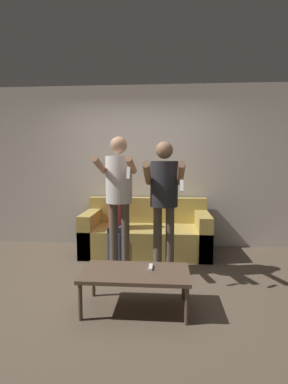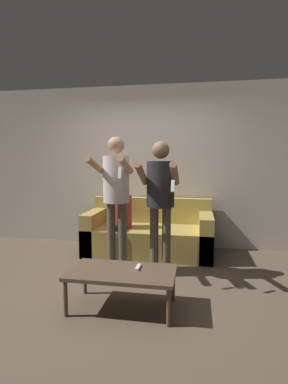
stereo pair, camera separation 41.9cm
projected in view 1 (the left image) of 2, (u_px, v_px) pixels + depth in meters
name	position (u px, v px, depth m)	size (l,w,h in m)	color
ground_plane	(124.00, 286.00, 3.50)	(14.00, 14.00, 0.00)	brown
wall_back	(139.00, 167.00, 5.10)	(6.40, 0.06, 2.70)	beige
couch	(146.00, 235.00, 4.74)	(1.95, 0.89, 0.84)	#AD9347
person_standing_left	(119.00, 188.00, 3.77)	(0.46, 0.72, 1.76)	brown
person_standing_right	(164.00, 192.00, 3.74)	(0.47, 0.72, 1.70)	brown
person_seated	(118.00, 215.00, 4.53)	(0.32, 0.53, 1.16)	#282D47
coffee_table	(136.00, 275.00, 2.94)	(1.05, 0.57, 0.39)	brown
remote_on_table	(151.00, 267.00, 3.01)	(0.04, 0.15, 0.02)	white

